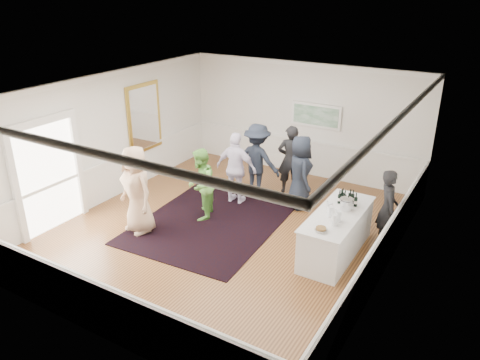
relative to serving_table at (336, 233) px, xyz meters
The scene contains 23 objects.
floor 2.50m from the serving_table, behind, with size 8.00×8.00×0.00m, color brown.
ceiling 3.68m from the serving_table, behind, with size 7.00×8.00×0.02m, color white.
wall_left 6.06m from the serving_table, behind, with size 0.02×8.00×3.20m, color white.
wall_right 1.57m from the serving_table, 13.60° to the right, with size 0.02×8.00×3.20m, color white.
wall_back 4.61m from the serving_table, 123.14° to the left, with size 7.00×0.02×3.20m, color white.
wall_front 5.04m from the serving_table, 119.88° to the right, with size 7.00×0.02×3.20m, color white.
wainscoting 2.46m from the serving_table, behind, with size 7.00×8.00×1.00m, color white, non-canonical shape.
mirror 6.14m from the serving_table, 169.95° to the left, with size 0.05×1.25×1.85m.
doorway 6.34m from the serving_table, 159.90° to the right, with size 0.10×1.78×2.56m.
landscape_painting 4.42m from the serving_table, 118.99° to the left, with size 1.44×0.06×0.66m.
area_rug 2.99m from the serving_table, behind, with size 2.98×3.91×0.02m, color black.
serving_table is the anchor object (origin of this frame).
bartender 1.22m from the serving_table, 49.57° to the left, with size 0.62×0.41×1.69m, color black.
guest_tan 4.35m from the serving_table, 162.29° to the right, with size 0.97×0.63×1.99m, color tan.
guest_green 3.30m from the serving_table, behind, with size 0.83×0.65×1.70m, color #66AE45.
guest_lilac 3.22m from the serving_table, 160.74° to the left, with size 1.07×0.45×1.83m, color white.
guest_dark_a 3.32m from the serving_table, 148.37° to the left, with size 1.24×0.71×1.91m, color black.
guest_dark_b 3.18m from the serving_table, 132.77° to the left, with size 0.67×0.44×1.83m, color black.
guest_navy 2.28m from the serving_table, 133.81° to the left, with size 0.90×0.58×1.84m, color black.
wine_bottles 0.79m from the serving_table, 90.90° to the left, with size 0.41×0.26×0.31m.
juice_pitchers 0.65m from the serving_table, 91.57° to the right, with size 0.39×0.57×0.24m.
ice_bucket 0.62m from the serving_table, 70.75° to the left, with size 0.26×0.26×0.24m, color silver.
nut_bowl 1.00m from the serving_table, 91.55° to the right, with size 0.24×0.24×0.08m.
Camera 1 is at (5.01, -7.88, 5.17)m, focal length 35.00 mm.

